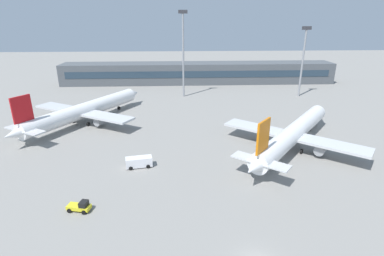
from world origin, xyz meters
TOP-DOWN VIEW (x-y plane):
  - ground_plane at (0.00, 40.00)m, footprint 400.00×400.00m
  - terminal_building at (0.00, 107.02)m, footprint 120.09×12.13m
  - airplane_near at (16.94, 34.34)m, footprint 32.80×38.18m
  - airplane_mid at (-35.43, 54.70)m, footprint 31.03×42.60m
  - baggage_tug_yellow at (-24.84, 11.89)m, footprint 3.84×2.45m
  - service_van_white at (-17.40, 26.16)m, footprint 5.48×3.04m
  - floodlight_tower_west at (36.48, 81.27)m, footprint 3.20×0.80m
  - floodlight_tower_east at (-7.20, 82.64)m, footprint 3.20×0.80m

SIDE VIEW (x-z plane):
  - ground_plane at x=0.00m, z-range 0.00..0.00m
  - baggage_tug_yellow at x=-24.84m, z-range -0.08..1.67m
  - service_van_white at x=-17.40m, z-range 0.07..2.15m
  - airplane_near at x=16.94m, z-range -2.24..9.26m
  - airplane_mid at x=-35.43m, z-range -2.29..9.45m
  - terminal_building at x=0.00m, z-range 0.00..9.00m
  - floodlight_tower_west at x=36.48m, z-range 2.01..27.19m
  - floodlight_tower_east at x=-7.20m, z-range 2.09..32.63m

